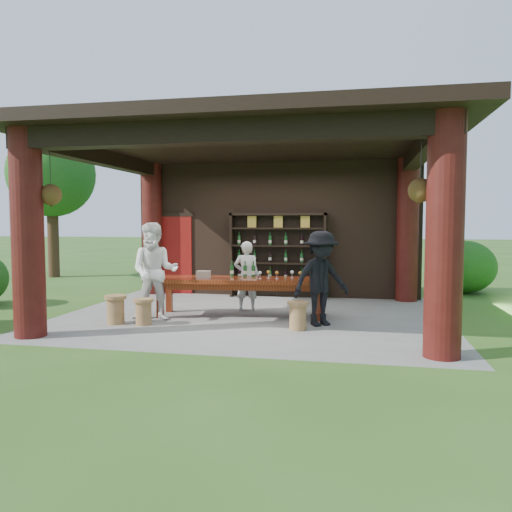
% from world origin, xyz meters
% --- Properties ---
extents(ground, '(90.00, 90.00, 0.00)m').
position_xyz_m(ground, '(0.00, 0.00, 0.00)').
color(ground, '#2D5119').
rests_on(ground, ground).
extents(pavilion, '(7.50, 6.00, 3.60)m').
position_xyz_m(pavilion, '(-0.01, 0.43, 2.13)').
color(pavilion, slate).
rests_on(pavilion, ground).
extents(wine_shelf, '(2.33, 0.35, 2.05)m').
position_xyz_m(wine_shelf, '(0.13, 2.45, 1.03)').
color(wine_shelf, black).
rests_on(wine_shelf, ground).
extents(tasting_table, '(3.34, 1.16, 0.75)m').
position_xyz_m(tasting_table, '(-0.21, -0.07, 0.63)').
color(tasting_table, '#5F1E0D').
rests_on(tasting_table, ground).
extents(stool_near_left, '(0.36, 0.36, 0.47)m').
position_xyz_m(stool_near_left, '(-1.73, -1.21, 0.25)').
color(stool_near_left, brown).
rests_on(stool_near_left, ground).
extents(stool_near_right, '(0.37, 0.37, 0.48)m').
position_xyz_m(stool_near_right, '(1.03, -1.07, 0.26)').
color(stool_near_right, brown).
rests_on(stool_near_right, ground).
extents(stool_far_left, '(0.39, 0.39, 0.52)m').
position_xyz_m(stool_far_left, '(-2.27, -1.22, 0.27)').
color(stool_far_left, brown).
rests_on(stool_far_left, ground).
extents(host, '(0.55, 0.39, 1.44)m').
position_xyz_m(host, '(-0.24, 0.57, 0.72)').
color(host, silver).
rests_on(host, ground).
extents(guest_woman, '(1.03, 0.88, 1.83)m').
position_xyz_m(guest_woman, '(-1.70, -0.76, 0.92)').
color(guest_woman, white).
rests_on(guest_woman, ground).
extents(guest_man, '(1.25, 1.14, 1.69)m').
position_xyz_m(guest_man, '(1.38, -0.64, 0.84)').
color(guest_man, black).
rests_on(guest_man, ground).
extents(table_bottles, '(0.53, 0.12, 0.31)m').
position_xyz_m(table_bottles, '(-0.22, 0.22, 0.90)').
color(table_bottles, '#194C1E').
rests_on(table_bottles, tasting_table).
extents(table_glasses, '(0.83, 0.31, 0.15)m').
position_xyz_m(table_glasses, '(0.54, -0.01, 0.82)').
color(table_glasses, silver).
rests_on(table_glasses, tasting_table).
extents(napkin_basket, '(0.28, 0.21, 0.14)m').
position_xyz_m(napkin_basket, '(-0.92, -0.22, 0.82)').
color(napkin_basket, '#BF6672').
rests_on(napkin_basket, tasting_table).
extents(shrubs, '(15.66, 7.96, 1.36)m').
position_xyz_m(shrubs, '(3.45, 0.88, 0.54)').
color(shrubs, '#194C14').
rests_on(shrubs, ground).
extents(trees, '(21.03, 11.73, 4.80)m').
position_xyz_m(trees, '(3.60, 1.76, 3.37)').
color(trees, '#3F2819').
rests_on(trees, ground).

